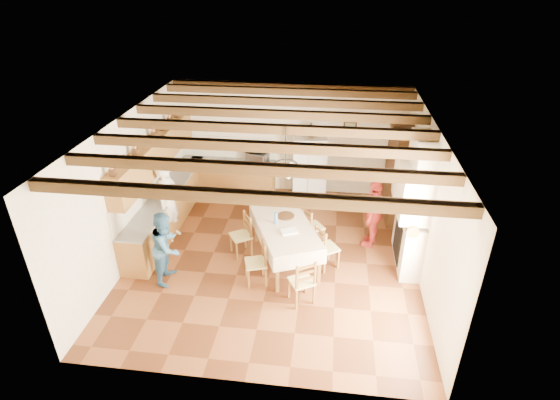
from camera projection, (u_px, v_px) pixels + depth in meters
The scene contains 31 objects.
floor at pixel (274, 257), 9.49m from camera, with size 6.00×6.50×0.02m, color #4F2711.
ceiling at pixel (273, 124), 8.04m from camera, with size 6.00×6.50×0.02m, color silver.
wall_back at pixel (290, 139), 11.61m from camera, with size 6.00×0.02×3.00m, color beige.
wall_front at pixel (240, 307), 5.92m from camera, with size 6.00×0.02×3.00m, color beige.
wall_left at pixel (130, 187), 9.09m from camera, with size 0.02×6.50×3.00m, color beige.
wall_right at pixel (427, 205), 8.44m from camera, with size 0.02×6.50×3.00m, color beige.
ceiling_beams at pixel (273, 129), 8.09m from camera, with size 6.00×6.30×0.16m, color #372311, non-canonical shape.
lower_cabinets_left at pixel (168, 208), 10.49m from camera, with size 0.60×4.30×0.86m, color brown.
lower_cabinets_back at pixel (233, 177), 12.02m from camera, with size 2.30×0.60×0.86m, color brown.
countertop_left at pixel (166, 192), 10.27m from camera, with size 0.62×4.30×0.04m, color slate.
countertop_back at pixel (232, 162), 11.80m from camera, with size 2.34×0.62×0.04m, color slate.
backsplash_left at pixel (153, 179), 10.15m from camera, with size 0.03×4.30×0.60m, color silver.
backsplash_back at pixel (233, 147), 11.90m from camera, with size 2.30×0.03×0.60m, color silver.
upper_cabinets at pixel (155, 153), 9.82m from camera, with size 0.35×4.20×0.70m, color brown.
fireplace at pixel (410, 204), 8.69m from camera, with size 0.56×1.60×2.80m, color beige, non-canonical shape.
wall_picture at pixel (350, 129), 11.24m from camera, with size 0.34×0.03×0.42m, color black.
refrigerator at pixel (309, 167), 11.55m from camera, with size 0.87×0.71×1.73m, color white.
hutch at pixel (399, 175), 10.46m from camera, with size 0.53×1.27×2.30m, color #371C0D, non-canonical shape.
dining_table at pixel (285, 229), 8.98m from camera, with size 1.75×2.29×0.89m.
chandelier at pixel (286, 164), 8.29m from camera, with size 0.47×0.47×0.03m, color black.
chair_left_near at pixel (256, 262), 8.52m from camera, with size 0.42×0.40×0.96m, color brown, non-canonical shape.
chair_left_far at pixel (241, 235), 9.36m from camera, with size 0.42×0.40×0.96m, color brown, non-canonical shape.
chair_right_near at pixel (327, 247), 8.97m from camera, with size 0.42×0.40×0.96m, color brown, non-canonical shape.
chair_right_far at pixel (313, 226), 9.69m from camera, with size 0.42×0.40×0.96m, color brown, non-canonical shape.
chair_end_near at pixel (302, 280), 8.02m from camera, with size 0.42×0.40×0.96m, color brown, non-canonical shape.
chair_end_far at pixel (268, 211), 10.27m from camera, with size 0.42×0.40×0.96m, color brown, non-canonical shape.
person_man at pixel (168, 202), 9.73m from camera, with size 0.68×0.45×1.87m, color silver.
person_woman_blue at pixel (167, 247), 8.49m from camera, with size 0.74×0.57×1.51m, color #36658D.
person_woman_red at pixel (374, 213), 9.55m from camera, with size 0.94×0.39×1.60m, color red.
microwave at pixel (257, 157), 11.64m from camera, with size 0.55×0.37×0.30m, color silver.
fridge_vase at pixel (311, 130), 11.05m from camera, with size 0.33×0.33×0.34m, color #371C0D.
Camera 1 is at (1.10, -7.66, 5.61)m, focal length 28.00 mm.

